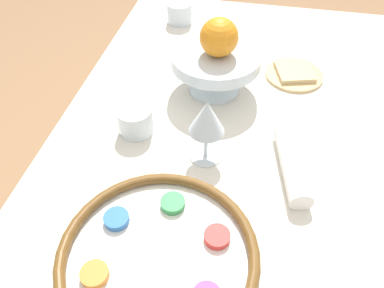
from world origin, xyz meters
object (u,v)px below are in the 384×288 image
Objects in this scene: seder_plate at (158,255)px; wine_glass at (207,120)px; fruit_stand at (215,61)px; bread_plate at (294,74)px; cup_mid at (135,120)px; napkin_roll at (292,164)px; cup_far at (180,13)px; orange_fruit at (219,37)px.

wine_glass is (0.25, -0.04, 0.09)m from seder_plate.
wine_glass is 0.68× the size of fruit_stand.
seder_plate is 2.24× the size of bread_plate.
fruit_stand reaches higher than cup_mid.
cup_far is at bearing 32.49° from napkin_roll.
orange_fruit reaches higher than napkin_roll.
napkin_roll is (0.24, -0.22, 0.01)m from seder_plate.
orange_fruit is 0.39m from cup_far.
cup_far is (0.51, 0.01, 0.00)m from cup_mid.
cup_mid is at bearing 73.80° from wine_glass.
wine_glass is at bearing -175.60° from fruit_stand.
cup_far is at bearing 26.62° from fruit_stand.
wine_glass is 1.87× the size of cup_mid.
fruit_stand is at bearing -153.38° from cup_far.
orange_fruit is 1.12× the size of cup_far.
fruit_stand is at bearing -2.26° from seder_plate.
fruit_stand reaches higher than seder_plate.
orange_fruit is (0.23, 0.01, 0.05)m from wine_glass.
cup_mid reaches higher than seder_plate.
bread_plate is 1.92× the size of cup_far.
wine_glass is 0.75× the size of napkin_roll.
cup_mid is (-0.18, 0.16, -0.12)m from orange_fruit.
orange_fruit is 0.45× the size of napkin_roll.
orange_fruit reaches higher than bread_plate.
bread_plate is at bearing -0.59° from napkin_roll.
napkin_roll reaches higher than bread_plate.
cup_mid is at bearing 139.11° from orange_fruit.
napkin_roll is at bearing -147.51° from cup_far.
bread_plate is 0.43m from cup_far.
napkin_roll is (-0.24, -0.20, -0.06)m from fruit_stand.
seder_plate is 0.62m from bread_plate.
cup_far is (0.32, 0.16, -0.05)m from fruit_stand.
orange_fruit is 1.12× the size of cup_mid.
wine_glass reaches higher than bread_plate.
fruit_stand is (0.48, -0.02, 0.07)m from seder_plate.
cup_mid is (0.05, 0.35, 0.01)m from napkin_roll.
cup_mid is at bearing 129.10° from bread_plate.
wine_glass is 0.24m from fruit_stand.
napkin_roll is at bearing -41.76° from seder_plate.
fruit_stand is 0.07m from orange_fruit.
wine_glass is 0.19m from cup_mid.
napkin_roll is 2.51× the size of cup_far.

